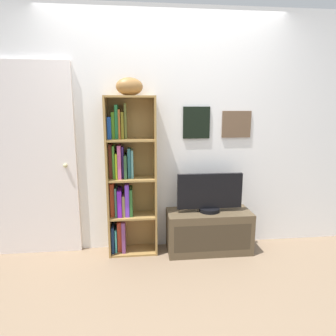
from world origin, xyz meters
TOP-DOWN VIEW (x-y plane):
  - ground at (0.00, 0.00)m, footprint 5.20×5.20m
  - back_wall at (0.00, 1.13)m, footprint 4.80×0.08m
  - bookshelf at (-0.42, 1.00)m, footprint 0.51×0.26m
  - football at (-0.36, 0.97)m, footprint 0.30×0.23m
  - tv_stand at (0.45, 0.91)m, footprint 0.90×0.38m
  - television at (0.45, 0.91)m, footprint 0.69×0.22m
  - door at (-1.37, 1.08)m, footprint 0.89×0.09m

SIDE VIEW (x-z plane):
  - ground at x=0.00m, z-range -0.04..0.00m
  - tv_stand at x=0.45m, z-range 0.00..0.45m
  - television at x=0.45m, z-range 0.44..0.86m
  - bookshelf at x=-0.42m, z-range -0.03..1.62m
  - door at x=-1.37m, z-range 0.00..1.99m
  - back_wall at x=0.00m, z-range 0.00..2.54m
  - football at x=-0.36m, z-range 1.65..1.83m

